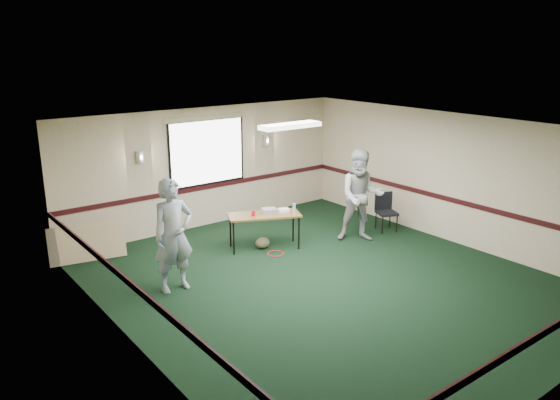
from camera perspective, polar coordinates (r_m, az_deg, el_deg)
ground at (r=9.76m, az=4.70°, el=-8.48°), size 8.00×8.00×0.00m
room_shell at (r=10.83m, az=-2.66°, el=2.89°), size 8.00×8.02×8.00m
folding_table at (r=11.03m, az=-1.66°, el=-1.75°), size 1.56×1.12×0.72m
projector at (r=11.07m, az=-1.17°, el=-1.14°), size 0.36×0.34×0.10m
game_console at (r=11.19m, az=0.38°, el=-1.05°), size 0.26×0.23×0.05m
red_cup at (r=10.89m, az=-2.79°, el=-1.41°), size 0.07×0.07×0.11m
water_bottle at (r=11.03m, az=1.49°, el=-0.89°), size 0.06×0.06×0.21m
duffel_bag at (r=11.18m, az=-1.85°, el=-4.51°), size 0.35×0.28×0.23m
cable_coil at (r=10.93m, az=-0.45°, el=-5.60°), size 0.37×0.37×0.02m
folded_table at (r=11.13m, az=-19.49°, el=-4.22°), size 1.43×0.48×0.72m
conference_chair at (r=12.41m, az=10.95°, el=-0.86°), size 0.54×0.55×0.84m
person_left at (r=9.26m, az=-11.08°, el=-3.66°), size 0.71×0.47×1.94m
person_right at (r=11.51m, az=8.47°, el=0.43°), size 1.20×1.16×1.95m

